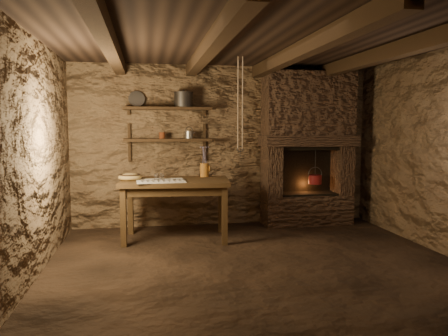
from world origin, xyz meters
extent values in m
plane|color=black|center=(0.00, 0.00, 0.00)|extent=(4.50, 4.50, 0.00)
cube|color=#4C3623|center=(0.00, 2.00, 1.20)|extent=(4.50, 0.04, 2.40)
cube|color=#4C3623|center=(0.00, -2.00, 1.20)|extent=(4.50, 0.04, 2.40)
cube|color=#4C3623|center=(-2.25, 0.00, 1.20)|extent=(0.04, 4.00, 2.40)
cube|color=#4C3623|center=(2.25, 0.00, 1.20)|extent=(0.04, 4.00, 2.40)
cube|color=black|center=(0.00, 0.00, 2.40)|extent=(4.50, 4.00, 0.04)
cube|color=black|center=(-1.50, 0.00, 2.31)|extent=(0.14, 3.95, 0.16)
cube|color=black|center=(-0.50, 0.00, 2.31)|extent=(0.14, 3.95, 0.16)
cube|color=black|center=(0.50, 0.00, 2.31)|extent=(0.14, 3.95, 0.16)
cube|color=black|center=(1.50, 0.00, 2.31)|extent=(0.14, 3.95, 0.16)
cube|color=black|center=(-0.85, 1.84, 1.30)|extent=(1.25, 0.30, 0.04)
cube|color=black|center=(-0.85, 1.84, 1.75)|extent=(1.25, 0.30, 0.04)
cube|color=#3D2A1E|center=(1.25, 1.77, 0.23)|extent=(1.35, 0.45, 0.45)
cube|color=#3D2A1E|center=(0.69, 1.77, 0.82)|extent=(0.23, 0.45, 0.75)
cube|color=#3D2A1E|center=(1.81, 1.77, 0.82)|extent=(0.23, 0.45, 0.75)
cube|color=#3D2A1E|center=(1.25, 1.74, 1.28)|extent=(1.43, 0.51, 0.16)
cube|color=#3D2A1E|center=(1.25, 1.77, 1.83)|extent=(1.35, 0.45, 0.94)
cube|color=black|center=(1.25, 1.96, 0.82)|extent=(0.90, 0.06, 0.75)
cube|color=#362413|center=(-0.79, 1.19, 0.77)|extent=(1.47, 0.93, 0.06)
cube|color=#362413|center=(-0.79, 1.19, 0.68)|extent=(1.34, 0.80, 0.10)
cube|color=beige|center=(-0.99, 1.07, 0.80)|extent=(0.63, 0.51, 0.01)
cylinder|color=#A96420|center=(-0.37, 1.45, 0.89)|extent=(0.12, 0.12, 0.19)
torus|color=#A96420|center=(-0.30, 1.45, 0.91)|extent=(0.02, 0.10, 0.10)
ellipsoid|color=olive|center=(-1.37, 1.25, 0.84)|extent=(0.38, 0.38, 0.11)
cylinder|color=#2B2826|center=(-0.62, 1.84, 1.87)|extent=(0.30, 0.30, 0.20)
cylinder|color=#979691|center=(-1.28, 1.94, 1.89)|extent=(0.24, 0.13, 0.23)
cylinder|color=#622913|center=(-0.93, 1.84, 1.36)|extent=(0.10, 0.10, 0.09)
cylinder|color=maroon|center=(1.36, 1.72, 0.69)|extent=(0.25, 0.25, 0.14)
torus|color=#2B2826|center=(1.36, 1.72, 0.77)|extent=(0.22, 0.01, 0.22)
cylinder|color=#2B2826|center=(1.36, 1.72, 0.94)|extent=(0.01, 0.01, 0.44)
camera|label=1|loc=(-1.16, -4.52, 1.51)|focal=35.00mm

